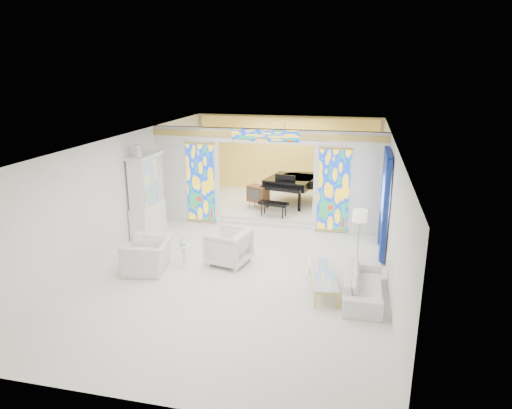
% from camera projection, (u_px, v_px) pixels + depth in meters
% --- Properties ---
extents(floor, '(12.00, 12.00, 0.00)m').
position_uv_depth(floor, '(250.00, 250.00, 12.23)').
color(floor, white).
rests_on(floor, ground).
extents(ceiling, '(7.00, 12.00, 0.02)m').
position_uv_depth(ceiling, '(250.00, 139.00, 11.37)').
color(ceiling, white).
rests_on(ceiling, wall_back).
extents(wall_back, '(7.00, 0.02, 3.00)m').
position_uv_depth(wall_back, '(287.00, 155.00, 17.40)').
color(wall_back, silver).
rests_on(wall_back, floor).
extents(wall_front, '(7.00, 0.02, 3.00)m').
position_uv_depth(wall_front, '(146.00, 313.00, 6.20)').
color(wall_front, silver).
rests_on(wall_front, floor).
extents(wall_left, '(0.02, 12.00, 3.00)m').
position_uv_depth(wall_left, '(127.00, 189.00, 12.55)').
color(wall_left, silver).
rests_on(wall_left, floor).
extents(wall_right, '(0.02, 12.00, 3.00)m').
position_uv_depth(wall_right, '(390.00, 205.00, 11.05)').
color(wall_right, silver).
rests_on(wall_right, floor).
extents(partition_wall, '(7.00, 0.22, 3.00)m').
position_uv_depth(partition_wall, '(266.00, 174.00, 13.62)').
color(partition_wall, silver).
rests_on(partition_wall, floor).
extents(stained_glass_left, '(0.90, 0.04, 2.40)m').
position_uv_depth(stained_glass_left, '(201.00, 183.00, 14.06)').
color(stained_glass_left, gold).
rests_on(stained_glass_left, partition_wall).
extents(stained_glass_right, '(0.90, 0.04, 2.40)m').
position_uv_depth(stained_glass_right, '(334.00, 190.00, 13.18)').
color(stained_glass_right, gold).
rests_on(stained_glass_right, partition_wall).
extents(stained_glass_transom, '(2.00, 0.04, 0.34)m').
position_uv_depth(stained_glass_transom, '(265.00, 136.00, 13.19)').
color(stained_glass_transom, gold).
rests_on(stained_glass_transom, partition_wall).
extents(alcove_platform, '(6.80, 3.80, 0.18)m').
position_uv_depth(alcove_platform, '(278.00, 205.00, 16.03)').
color(alcove_platform, white).
rests_on(alcove_platform, floor).
extents(gold_curtain_back, '(6.70, 0.10, 2.90)m').
position_uv_depth(gold_curtain_back, '(287.00, 156.00, 17.29)').
color(gold_curtain_back, '#FBD857').
rests_on(gold_curtain_back, wall_back).
extents(chandelier, '(0.48, 0.48, 0.30)m').
position_uv_depth(chandelier, '(284.00, 135.00, 15.19)').
color(chandelier, gold).
rests_on(chandelier, ceiling).
extents(blue_drapes, '(0.14, 1.85, 2.65)m').
position_uv_depth(blue_drapes, '(385.00, 195.00, 11.70)').
color(blue_drapes, navy).
rests_on(blue_drapes, wall_right).
extents(china_cabinet, '(0.56, 1.46, 2.72)m').
position_uv_depth(china_cabinet, '(147.00, 196.00, 13.14)').
color(china_cabinet, white).
rests_on(china_cabinet, floor).
extents(armchair_left, '(1.22, 1.34, 0.77)m').
position_uv_depth(armchair_left, '(148.00, 255.00, 10.94)').
color(armchair_left, silver).
rests_on(armchair_left, floor).
extents(armchair_right, '(1.14, 1.12, 0.88)m').
position_uv_depth(armchair_right, '(228.00, 247.00, 11.29)').
color(armchair_right, white).
rests_on(armchair_right, floor).
extents(sofa, '(0.80, 2.01, 0.59)m').
position_uv_depth(sofa, '(363.00, 285.00, 9.65)').
color(sofa, silver).
rests_on(sofa, floor).
extents(side_table, '(0.57, 0.57, 0.55)m').
position_uv_depth(side_table, '(184.00, 252.00, 11.17)').
color(side_table, white).
rests_on(side_table, floor).
extents(vase, '(0.21, 0.21, 0.20)m').
position_uv_depth(vase, '(183.00, 241.00, 11.08)').
color(vase, white).
rests_on(vase, side_table).
extents(coffee_table, '(0.84, 1.81, 0.39)m').
position_uv_depth(coffee_table, '(323.00, 275.00, 9.96)').
color(coffee_table, silver).
rests_on(coffee_table, floor).
extents(floor_lamp, '(0.45, 0.45, 1.45)m').
position_uv_depth(floor_lamp, '(360.00, 218.00, 10.93)').
color(floor_lamp, gold).
rests_on(floor_lamp, floor).
extents(grand_piano, '(2.16, 2.95, 1.14)m').
position_uv_depth(grand_piano, '(296.00, 182.00, 15.65)').
color(grand_piano, black).
rests_on(grand_piano, alcove_platform).
extents(tv_console, '(0.78, 0.66, 0.76)m').
position_uv_depth(tv_console, '(258.00, 194.00, 15.21)').
color(tv_console, '#52381D').
rests_on(tv_console, alcove_platform).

